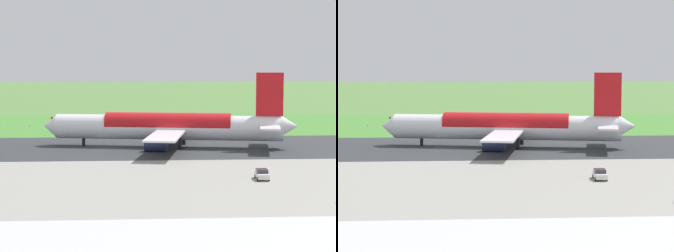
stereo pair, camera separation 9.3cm
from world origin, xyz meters
TOP-DOWN VIEW (x-y plane):
  - ground_plane at (0.00, 0.00)m, footprint 800.00×800.00m
  - runway_asphalt at (0.00, 0.00)m, footprint 600.00×37.88m
  - apron_concrete at (0.00, 69.96)m, footprint 440.00×110.00m
  - grass_verge_foreground at (0.00, -45.22)m, footprint 600.00×80.00m
  - airliner_main at (-14.16, 0.07)m, footprint 53.86×44.34m
  - service_car_followme at (-25.73, 39.59)m, footprint 2.09×4.29m
  - no_stopping_sign at (15.54, -49.99)m, footprint 0.60×0.10m
  - traffic_cone_orange at (21.34, -46.66)m, footprint 0.40×0.40m

SIDE VIEW (x-z plane):
  - ground_plane at x=0.00m, z-range 0.00..0.00m
  - grass_verge_foreground at x=0.00m, z-range 0.00..0.04m
  - apron_concrete at x=0.00m, z-range 0.00..0.05m
  - runway_asphalt at x=0.00m, z-range 0.00..0.06m
  - traffic_cone_orange at x=21.34m, z-range 0.00..0.55m
  - service_car_followme at x=-25.73m, z-range 0.03..1.65m
  - no_stopping_sign at x=15.54m, z-range 0.23..2.49m
  - airliner_main at x=-14.16m, z-range -3.59..12.29m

